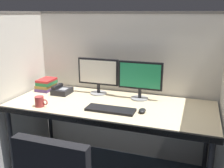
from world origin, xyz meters
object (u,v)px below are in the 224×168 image
at_px(monitor_right, 140,78).
at_px(computer_mouse, 142,111).
at_px(book_stack, 46,84).
at_px(desk, 110,109).
at_px(keyboard_main, 110,110).
at_px(desk_phone, 62,91).
at_px(coffee_mug, 40,102).
at_px(monitor_left, 98,74).

xyz_separation_m(monitor_right, computer_mouse, (0.10, -0.33, -0.20)).
bearing_deg(book_stack, monitor_right, 1.78).
xyz_separation_m(desk, monitor_right, (0.23, 0.24, 0.27)).
bearing_deg(monitor_right, keyboard_main, -113.66).
height_order(monitor_right, desk_phone, monitor_right).
distance_m(monitor_right, book_stack, 1.05).
xyz_separation_m(book_stack, coffee_mug, (0.23, -0.46, -0.01)).
xyz_separation_m(desk_phone, book_stack, (-0.23, 0.06, 0.03)).
height_order(monitor_left, coffee_mug, monitor_left).
bearing_deg(coffee_mug, monitor_left, 55.02).
distance_m(desk_phone, coffee_mug, 0.40).
distance_m(monitor_right, desk_phone, 0.84).
bearing_deg(book_stack, computer_mouse, -14.88).
xyz_separation_m(monitor_right, coffee_mug, (-0.81, -0.49, -0.17)).
xyz_separation_m(desk, monitor_left, (-0.22, 0.26, 0.27)).
height_order(desk_phone, coffee_mug, coffee_mug).
distance_m(keyboard_main, computer_mouse, 0.27).
height_order(computer_mouse, desk_phone, desk_phone).
distance_m(monitor_left, monitor_right, 0.45).
bearing_deg(keyboard_main, desk_phone, 155.77).
height_order(desk, monitor_left, monitor_left).
bearing_deg(coffee_mug, book_stack, 116.43).
distance_m(computer_mouse, desk_phone, 0.94).
height_order(desk, coffee_mug, coffee_mug).
height_order(keyboard_main, book_stack, book_stack).
relative_size(monitor_left, monitor_right, 1.00).
xyz_separation_m(computer_mouse, book_stack, (-1.14, 0.30, 0.04)).
bearing_deg(coffee_mug, computer_mouse, 9.96).
distance_m(keyboard_main, book_stack, 0.94).
bearing_deg(monitor_left, monitor_right, -3.13).
height_order(monitor_left, computer_mouse, monitor_left).
relative_size(monitor_left, desk_phone, 2.26).
bearing_deg(desk, monitor_right, 46.47).
xyz_separation_m(keyboard_main, computer_mouse, (0.27, 0.05, 0.01)).
height_order(monitor_left, book_stack, monitor_left).
xyz_separation_m(desk_phone, coffee_mug, (0.00, -0.40, 0.01)).
xyz_separation_m(monitor_right, book_stack, (-1.04, -0.03, -0.15)).
xyz_separation_m(monitor_left, book_stack, (-0.59, -0.06, -0.15)).
bearing_deg(book_stack, desk, -14.28).
xyz_separation_m(keyboard_main, coffee_mug, (-0.64, -0.11, 0.04)).
distance_m(monitor_right, keyboard_main, 0.47).
height_order(keyboard_main, computer_mouse, computer_mouse).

